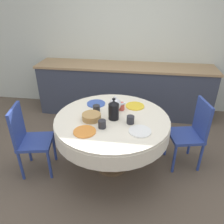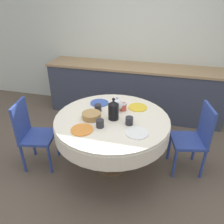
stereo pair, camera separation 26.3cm
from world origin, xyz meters
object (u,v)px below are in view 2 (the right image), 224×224
at_px(coffee_carafe, 113,110).
at_px(teapot, 117,104).
at_px(chair_left, 195,136).
at_px(chair_right, 31,132).

height_order(coffee_carafe, teapot, coffee_carafe).
xyz_separation_m(chair_left, teapot, (-1.01, -0.03, 0.33)).
distance_m(chair_right, teapot, 1.17).
bearing_deg(chair_right, chair_left, 90.44).
relative_size(chair_left, teapot, 4.43).
relative_size(chair_right, coffee_carafe, 3.36).
xyz_separation_m(chair_right, coffee_carafe, (1.05, 0.20, 0.36)).
xyz_separation_m(chair_left, chair_right, (-2.06, -0.45, 0.00)).
distance_m(chair_left, teapot, 1.07).
bearing_deg(teapot, chair_left, 1.84).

